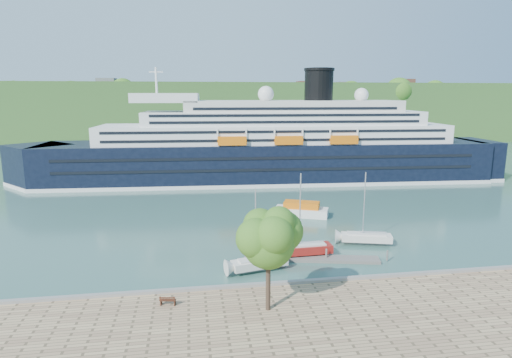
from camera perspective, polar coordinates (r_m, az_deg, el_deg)
The scene contains 11 objects.
ground at distance 45.57m, azimuth 9.21°, elevation -14.35°, with size 400.00×400.00×0.00m, color #30564C.
far_hillside at distance 184.59m, azimuth -4.84°, elevation 8.85°, with size 400.00×50.00×24.00m, color #2D5421.
quay_coping at distance 44.91m, azimuth 9.34°, elevation -13.13°, with size 220.00×0.50×0.30m, color slate.
cruise_ship at distance 96.64m, azimuth 1.31°, elevation 7.14°, with size 112.78×16.42×25.33m, color black, non-canonical shape.
park_bench at distance 40.56m, azimuth -11.67°, elevation -15.50°, with size 1.50×0.61×0.96m, color #492314, non-canonical shape.
promenade_tree at distance 37.16m, azimuth 1.65°, elevation -10.11°, with size 6.09×6.09×10.08m, color #2E6119, non-canonical shape.
floating_pontoon at distance 52.64m, azimuth 7.37°, elevation -10.47°, with size 16.15×1.97×0.36m, color slate, non-canonical shape.
sailboat_white_near at distance 47.75m, azimuth 0.48°, elevation -7.09°, with size 7.05×1.96×9.11m, color silver, non-canonical shape.
sailboat_red at distance 51.89m, azimuth 6.44°, elevation -5.16°, with size 7.72×2.14×9.97m, color maroon, non-canonical shape.
sailboat_white_far at distance 57.82m, azimuth 14.68°, elevation -4.11°, with size 7.18×1.99×9.27m, color silver, non-canonical shape.
tender_launch at distance 70.30m, azimuth 6.08°, elevation -3.98°, with size 8.63×2.95×2.38m, color orange, non-canonical shape.
Camera 1 is at (-13.25, -38.95, 19.57)m, focal length 30.00 mm.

